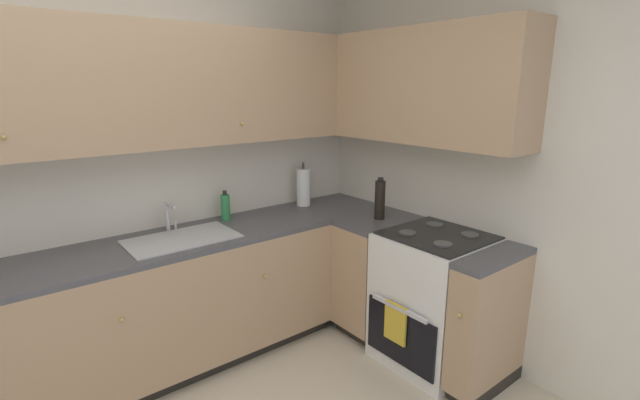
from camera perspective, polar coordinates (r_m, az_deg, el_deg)
The scene contains 14 objects.
wall_back at distance 3.05m, azimuth -28.45°, elevation 3.57°, with size 4.22×0.05×2.67m, color silver.
wall_right at distance 2.99m, azimuth 22.89°, elevation 3.97°, with size 0.05×3.20×2.67m, color silver.
lower_cabinets_back at distance 3.14m, azimuth -17.13°, elevation -12.59°, with size 2.03×0.62×0.85m.
countertop_back at distance 2.97m, azimuth -17.77°, elevation -5.05°, with size 3.23×0.60×0.04m, color #4C4C51.
lower_cabinets_right at distance 3.25m, azimuth 11.23°, elevation -11.27°, with size 0.62×1.19×0.85m.
countertop_right at distance 3.08m, azimuth 11.59°, elevation -3.93°, with size 0.60×1.19×0.03m.
oven_range at distance 3.14m, azimuth 14.30°, elevation -11.96°, with size 0.68×0.62×1.03m.
upper_cabinets_back at distance 2.90m, azimuth -23.29°, elevation 13.12°, with size 2.91×0.34×0.73m.
upper_cabinets_right at distance 3.18m, azimuth 11.08°, elevation 14.01°, with size 0.32×1.74×0.73m.
sink at distance 2.96m, azimuth -17.11°, elevation -5.54°, with size 0.66×0.40×0.10m.
faucet at distance 3.10m, azimuth -18.66°, elevation -1.67°, with size 0.07×0.16×0.20m.
soap_bottle at distance 3.26m, azimuth -11.94°, elevation -0.87°, with size 0.06×0.06×0.21m.
paper_towel_roll at distance 3.57m, azimuth -2.13°, elevation 1.66°, with size 0.11×0.11×0.36m.
oil_bottle at distance 3.23m, azimuth 7.63°, elevation 0.06°, with size 0.07×0.07×0.30m.
Camera 1 is at (-0.51, -1.40, 1.82)m, focal length 25.14 mm.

